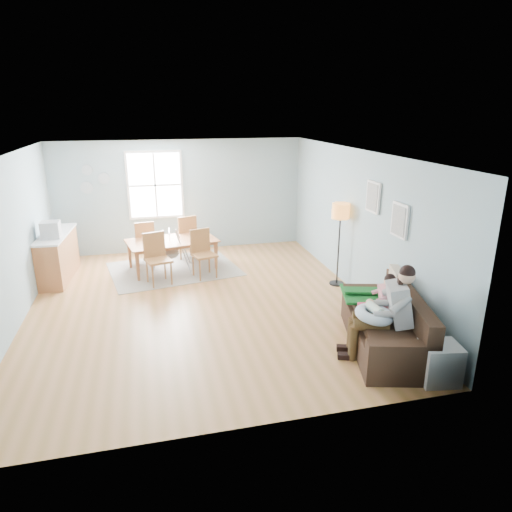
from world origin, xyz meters
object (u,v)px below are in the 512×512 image
object	(u,v)px
chair_nw	(144,239)
chair_ne	(186,234)
father	(387,309)
monitor	(50,230)
baby_swing	(171,253)
chair_sw	(156,255)
counter	(58,256)
floor_lamp	(340,218)
toddler	(382,296)
dining_table	(173,255)
sofa	(388,328)
chair_se	(202,250)
storage_cube	(438,363)

from	to	relation	value
chair_nw	chair_ne	world-z (taller)	chair_ne
father	monitor	distance (m)	6.54
father	monitor	xyz separation A→B (m)	(-5.01, 4.18, 0.38)
chair_nw	baby_swing	size ratio (longest dim) A/B	1.06
chair_sw	counter	xyz separation A→B (m)	(-1.98, 0.76, -0.11)
floor_lamp	baby_swing	bearing A→B (deg)	152.78
floor_lamp	toddler	bearing A→B (deg)	-97.67
floor_lamp	chair_nw	bearing A→B (deg)	148.98
father	monitor	bearing A→B (deg)	140.15
chair_sw	chair_nw	bearing A→B (deg)	99.81
chair_sw	dining_table	bearing A→B (deg)	63.27
chair_ne	monitor	distance (m)	2.96
sofa	chair_nw	world-z (taller)	chair_nw
father	toddler	world-z (taller)	father
chair_se	toddler	bearing A→B (deg)	-56.80
chair_sw	chair_se	world-z (taller)	chair_sw
chair_se	sofa	bearing A→B (deg)	-58.13
father	floor_lamp	xyz separation A→B (m)	(0.50, 2.79, 0.63)
chair_se	baby_swing	distance (m)	0.84
sofa	counter	world-z (taller)	counter
father	chair_se	world-z (taller)	father
monitor	baby_swing	xyz separation A→B (m)	(2.31, 0.26, -0.73)
sofa	counter	size ratio (longest dim) A/B	1.30
toddler	chair_sw	xyz separation A→B (m)	(-3.20, 3.28, -0.13)
dining_table	chair_nw	size ratio (longest dim) A/B	1.90
dining_table	monitor	bearing A→B (deg)	175.74
floor_lamp	chair_se	xyz separation A→B (m)	(-2.57, 1.12, -0.80)
toddler	chair_se	size ratio (longest dim) A/B	0.86
toddler	monitor	bearing A→B (deg)	144.48
dining_table	monitor	xyz separation A→B (m)	(-2.36, -0.30, 0.80)
counter	baby_swing	distance (m)	2.30
chair_nw	chair_ne	xyz separation A→B (m)	(0.96, 0.17, 0.03)
floor_lamp	storage_cube	size ratio (longest dim) A/B	3.06
chair_se	dining_table	bearing A→B (deg)	135.98
chair_sw	father	bearing A→B (deg)	-51.19
chair_ne	baby_swing	distance (m)	0.90
toddler	floor_lamp	xyz separation A→B (m)	(0.31, 2.32, 0.65)
storage_cube	chair_se	xyz separation A→B (m)	(-2.46, 4.65, 0.31)
chair_sw	baby_swing	bearing A→B (deg)	65.68
father	chair_ne	distance (m)	5.69
toddler	baby_swing	bearing A→B (deg)	126.07
dining_table	monitor	distance (m)	2.51
chair_sw	baby_swing	world-z (taller)	chair_sw
chair_nw	father	bearing A→B (deg)	-57.27
toddler	baby_swing	distance (m)	4.92
dining_table	floor_lamp	bearing A→B (deg)	-39.63
chair_ne	counter	world-z (taller)	chair_ne
storage_cube	chair_sw	bearing A→B (deg)	127.27
baby_swing	monitor	bearing A→B (deg)	-173.59
father	chair_nw	distance (m)	6.00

